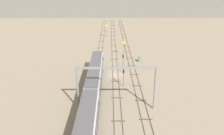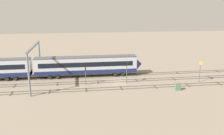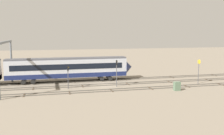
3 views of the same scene
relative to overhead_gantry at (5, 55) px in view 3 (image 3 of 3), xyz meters
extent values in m
plane|color=gray|center=(17.78, -0.25, -6.21)|extent=(211.45, 211.45, 0.00)
cube|color=#59544C|center=(17.78, -5.85, -6.13)|extent=(195.45, 0.07, 0.16)
cube|color=#59544C|center=(17.78, -4.41, -6.13)|extent=(195.45, 0.07, 0.16)
cube|color=#473828|center=(3.30, -5.13, -6.17)|extent=(0.24, 2.40, 0.08)
cube|color=#473828|center=(10.54, -5.13, -6.17)|extent=(0.24, 2.40, 0.08)
cube|color=#473828|center=(17.78, -5.13, -6.17)|extent=(0.24, 2.40, 0.08)
cube|color=#473828|center=(25.02, -5.13, -6.17)|extent=(0.24, 2.40, 0.08)
cube|color=#473828|center=(32.26, -5.13, -6.17)|extent=(0.24, 2.40, 0.08)
cube|color=#473828|center=(39.50, -5.13, -6.17)|extent=(0.24, 2.40, 0.08)
cube|color=#59544C|center=(17.78, -0.96, -6.13)|extent=(195.45, 0.07, 0.16)
cube|color=#59544C|center=(17.78, 0.47, -6.13)|extent=(195.45, 0.07, 0.16)
cube|color=#473828|center=(4.45, -0.25, -6.17)|extent=(0.24, 2.40, 0.08)
cube|color=#473828|center=(13.34, -0.25, -6.17)|extent=(0.24, 2.40, 0.08)
cube|color=#473828|center=(22.22, -0.25, -6.17)|extent=(0.24, 2.40, 0.08)
cube|color=#473828|center=(31.11, -0.25, -6.17)|extent=(0.24, 2.40, 0.08)
cube|color=#473828|center=(39.99, -0.25, -6.17)|extent=(0.24, 2.40, 0.08)
cube|color=#59544C|center=(17.78, 3.92, -6.13)|extent=(195.45, 0.07, 0.16)
cube|color=#59544C|center=(17.78, 5.35, -6.13)|extent=(195.45, 0.07, 0.16)
cube|color=#473828|center=(1.49, 4.63, -6.17)|extent=(0.24, 2.40, 0.08)
cube|color=#473828|center=(12.35, 4.63, -6.17)|extent=(0.24, 2.40, 0.08)
cube|color=#473828|center=(23.21, 4.63, -6.17)|extent=(0.24, 2.40, 0.08)
cube|color=#473828|center=(34.07, 4.63, -6.17)|extent=(0.24, 2.40, 0.08)
cube|color=#473828|center=(44.93, 4.63, -6.17)|extent=(0.24, 2.40, 0.08)
cube|color=#B7BCC6|center=(11.06, 4.63, -3.35)|extent=(24.00, 2.90, 3.60)
cube|color=navy|center=(11.06, 4.63, -4.70)|extent=(24.00, 2.94, 0.90)
cube|color=#4C4C51|center=(11.06, 4.63, -1.40)|extent=(24.00, 2.50, 0.30)
cube|color=black|center=(11.06, 3.17, -2.92)|extent=(22.00, 0.04, 1.10)
cube|color=black|center=(11.06, 6.09, -2.92)|extent=(22.00, 0.04, 1.10)
cylinder|color=black|center=(2.48, 4.63, -5.60)|extent=(0.90, 2.70, 0.90)
cylinder|color=black|center=(4.28, 4.63, -5.60)|extent=(0.90, 2.70, 0.90)
cylinder|color=black|center=(17.84, 4.63, -5.60)|extent=(0.90, 2.70, 0.90)
cylinder|color=black|center=(19.64, 4.63, -5.60)|extent=(0.90, 2.70, 0.90)
cone|color=navy|center=(23.86, 4.63, -3.53)|extent=(1.60, 3.24, 3.24)
cylinder|color=slate|center=(0.00, 7.21, -2.12)|extent=(0.36, 0.36, 8.17)
cube|color=slate|center=(0.00, 0.00, 2.14)|extent=(0.40, 15.03, 0.35)
cylinder|color=#4C4C51|center=(35.79, -3.40, -3.83)|extent=(0.12, 0.12, 4.75)
cylinder|color=yellow|center=(35.83, -3.40, -1.87)|extent=(0.05, 0.90, 0.90)
cube|color=black|center=(35.86, -3.40, -1.87)|extent=(0.02, 0.40, 0.12)
cylinder|color=#4C4C51|center=(19.46, -2.26, -4.17)|extent=(0.14, 0.14, 4.08)
cube|color=black|center=(19.46, -2.26, -1.68)|extent=(0.20, 0.32, 0.90)
sphere|color=yellow|center=(19.57, -2.26, -1.48)|extent=(0.20, 0.20, 0.20)
sphere|color=#262626|center=(19.57, -2.26, -1.88)|extent=(0.20, 0.20, 0.20)
cylinder|color=#4C4C51|center=(10.58, -1.94, -4.60)|extent=(0.14, 0.14, 3.22)
cube|color=black|center=(10.58, -1.94, -2.54)|extent=(0.20, 0.32, 0.90)
sphere|color=yellow|center=(10.69, -1.94, -2.34)|extent=(0.20, 0.20, 0.20)
sphere|color=#262626|center=(10.69, -1.94, -2.74)|extent=(0.20, 0.20, 0.20)
cube|color=#597259|center=(28.84, -7.86, -5.44)|extent=(1.08, 0.75, 1.54)
cube|color=#333333|center=(29.39, -7.86, -5.21)|extent=(0.02, 0.53, 0.24)
camera|label=1|loc=(-40.32, 1.13, 16.71)|focal=38.05mm
camera|label=2|loc=(9.01, -52.08, 10.28)|focal=39.02mm
camera|label=3|loc=(7.40, -47.54, 3.81)|focal=41.13mm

